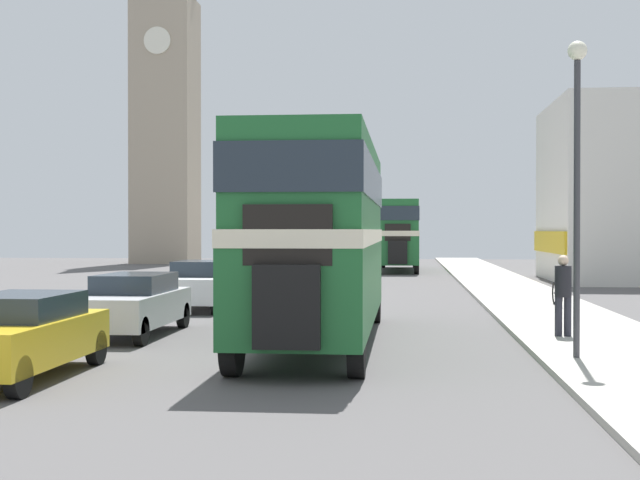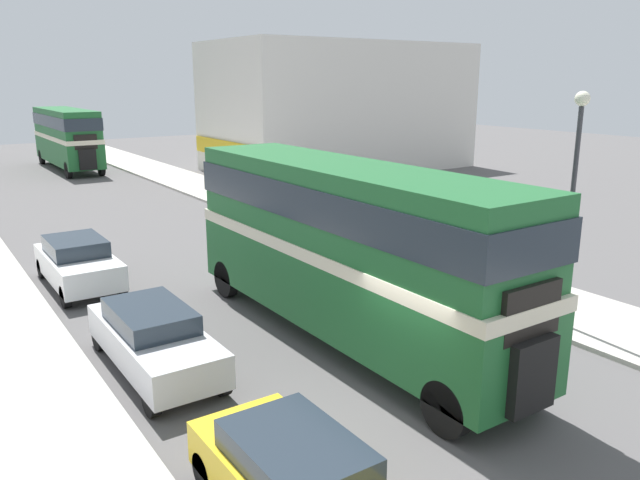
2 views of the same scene
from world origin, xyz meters
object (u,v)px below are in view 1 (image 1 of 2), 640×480
object	(u,v)px
double_decker_bus	(320,226)
church_tower	(165,34)
car_parked_mid	(134,304)
pedestrian_walking	(563,290)
car_parked_far	(202,284)
car_parked_near	(19,335)
street_lamp	(577,150)
bus_distant	(398,229)
bicycle_on_pavement	(557,294)

from	to	relation	value
double_decker_bus	church_tower	bearing A→B (deg)	109.29
car_parked_mid	pedestrian_walking	size ratio (longest dim) A/B	2.50
pedestrian_walking	church_tower	bearing A→B (deg)	115.43
church_tower	car_parked_far	bearing A→B (deg)	-73.04
pedestrian_walking	car_parked_far	bearing A→B (deg)	144.40
car_parked_near	church_tower	size ratio (longest dim) A/B	0.13
car_parked_mid	street_lamp	xyz separation A→B (m)	(9.52, -3.50, 3.20)
car_parked_near	car_parked_mid	xyz separation A→B (m)	(0.04, 6.10, 0.02)
double_decker_bus	church_tower	world-z (taller)	church_tower
church_tower	double_decker_bus	bearing A→B (deg)	-70.71
car_parked_mid	double_decker_bus	bearing A→B (deg)	-11.88
double_decker_bus	car_parked_near	bearing A→B (deg)	-131.35
bus_distant	car_parked_near	world-z (taller)	bus_distant
bus_distant	pedestrian_walking	bearing A→B (deg)	-83.43
double_decker_bus	street_lamp	xyz separation A→B (m)	(5.03, -2.56, 1.38)
bus_distant	car_parked_near	xyz separation A→B (m)	(-5.97, -40.11, -1.77)
street_lamp	church_tower	world-z (taller)	church_tower
bicycle_on_pavement	car_parked_near	bearing A→B (deg)	-128.38
pedestrian_walking	double_decker_bus	bearing A→B (deg)	-171.59
car_parked_near	car_parked_mid	distance (m)	6.10
bus_distant	church_tower	distance (m)	25.20
pedestrian_walking	bicycle_on_pavement	distance (m)	8.20
bicycle_on_pavement	street_lamp	bearing A→B (deg)	-97.70
double_decker_bus	car_parked_near	world-z (taller)	double_decker_bus
car_parked_mid	church_tower	size ratio (longest dim) A/B	0.13
bicycle_on_pavement	church_tower	size ratio (longest dim) A/B	0.05
bus_distant	church_tower	xyz separation A→B (m)	(-17.45, 10.82, 14.60)
double_decker_bus	bicycle_on_pavement	distance (m)	11.25
double_decker_bus	bicycle_on_pavement	bearing A→B (deg)	53.47
car_parked_mid	car_parked_far	xyz separation A→B (m)	(0.05, 6.87, 0.03)
car_parked_mid	car_parked_far	world-z (taller)	car_parked_far
bus_distant	car_parked_far	world-z (taller)	bus_distant
double_decker_bus	church_tower	xyz separation A→B (m)	(-16.02, 45.77, 14.54)
car_parked_far	church_tower	bearing A→B (deg)	106.96
double_decker_bus	pedestrian_walking	xyz separation A→B (m)	(5.36, 0.79, -1.44)
double_decker_bus	street_lamp	distance (m)	5.81
bus_distant	car_parked_far	distance (m)	27.82
car_parked_mid	street_lamp	distance (m)	10.64
double_decker_bus	car_parked_mid	bearing A→B (deg)	168.12
car_parked_near	bicycle_on_pavement	distance (m)	17.90
church_tower	street_lamp	bearing A→B (deg)	-66.46
street_lamp	bicycle_on_pavement	bearing A→B (deg)	82.30
street_lamp	church_tower	size ratio (longest dim) A/B	0.18
double_decker_bus	bicycle_on_pavement	xyz separation A→B (m)	(6.58, 8.88, -2.09)
street_lamp	bus_distant	bearing A→B (deg)	95.48
car_parked_far	church_tower	size ratio (longest dim) A/B	0.12
car_parked_far	pedestrian_walking	xyz separation A→B (m)	(9.81, -7.02, 0.36)
double_decker_bus	car_parked_near	size ratio (longest dim) A/B	2.63
car_parked_far	bicycle_on_pavement	size ratio (longest dim) A/B	2.37
car_parked_near	church_tower	bearing A→B (deg)	102.71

